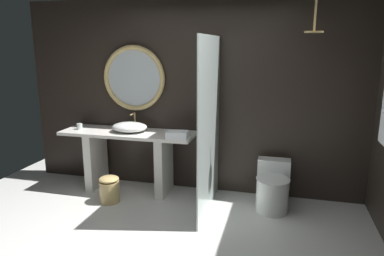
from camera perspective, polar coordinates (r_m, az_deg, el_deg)
back_wall_panel at (r=4.87m, az=-0.02°, el=5.04°), size 4.80×0.10×2.60m
vanity_counter at (r=4.98m, az=-10.11°, el=-3.93°), size 1.83×0.56×0.84m
vessel_sink at (r=4.88m, az=-9.99°, el=0.17°), size 0.48×0.40×0.23m
tumbler_cup at (r=5.20m, az=-17.60°, el=0.26°), size 0.08×0.08×0.08m
tissue_box at (r=4.61m, az=-1.77°, el=-0.77°), size 0.17×0.14×0.07m
round_wall_mirror at (r=5.03m, az=-9.32°, el=7.88°), size 0.91×0.07×0.91m
shower_glass_panel at (r=4.21m, az=2.80°, el=0.27°), size 0.02×1.20×2.10m
rain_shower_head at (r=4.33m, az=19.02°, el=14.85°), size 0.21×0.21×0.38m
toilet at (r=4.56m, az=12.83°, el=-9.31°), size 0.41×0.61×0.58m
waste_bin at (r=4.77m, az=-13.12°, el=-9.50°), size 0.26×0.26×0.35m
folded_hand_towel at (r=4.46m, az=-2.37°, el=-1.10°), size 0.28×0.21×0.09m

